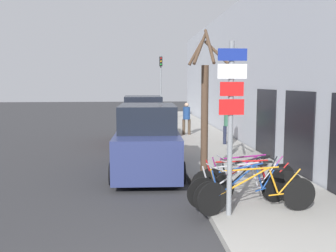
{
  "coord_description": "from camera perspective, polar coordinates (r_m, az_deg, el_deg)",
  "views": [
    {
      "loc": [
        -0.47,
        -4.19,
        2.78
      ],
      "look_at": [
        0.43,
        6.14,
        1.58
      ],
      "focal_mm": 40.0,
      "sensor_mm": 36.0,
      "label": 1
    }
  ],
  "objects": [
    {
      "name": "bicycle_3",
      "position": [
        8.63,
        11.89,
        -8.49
      ],
      "size": [
        2.48,
        0.49,
        0.94
      ],
      "rotation": [
        0.0,
        0.0,
        1.44
      ],
      "color": "black",
      "rests_on": "sidewalk_curb"
    },
    {
      "name": "parked_car_1",
      "position": [
        17.34,
        -3.83,
        0.69
      ],
      "size": [
        2.05,
        4.6,
        2.17
      ],
      "rotation": [
        0.0,
        0.0,
        0.0
      ],
      "color": "maroon",
      "rests_on": "ground"
    },
    {
      "name": "parked_car_0",
      "position": [
        11.6,
        -3.12,
        -2.37
      ],
      "size": [
        2.2,
        4.8,
        2.12
      ],
      "rotation": [
        0.0,
        0.0,
        -0.04
      ],
      "color": "navy",
      "rests_on": "ground"
    },
    {
      "name": "ground_plane",
      "position": [
        15.64,
        -3.17,
        -3.63
      ],
      "size": [
        80.0,
        80.0,
        0.0
      ],
      "primitive_type": "plane",
      "color": "#333335"
    },
    {
      "name": "sidewalk_curb",
      "position": [
        18.64,
        4.57,
        -1.75
      ],
      "size": [
        3.2,
        32.0,
        0.15
      ],
      "color": "#9E9B93",
      "rests_on": "ground"
    },
    {
      "name": "traffic_light",
      "position": [
        25.52,
        -1.1,
        7.19
      ],
      "size": [
        0.2,
        0.3,
        4.5
      ],
      "color": "gray",
      "rests_on": "sidewalk_curb"
    },
    {
      "name": "pedestrian_near",
      "position": [
        16.23,
        9.16,
        0.54
      ],
      "size": [
        0.43,
        0.36,
        1.62
      ],
      "rotation": [
        0.0,
        0.0,
        3.18
      ],
      "color": "#1E2338",
      "rests_on": "sidewalk_curb"
    },
    {
      "name": "bicycle_5",
      "position": [
        9.11,
        12.07,
        -7.67
      ],
      "size": [
        2.43,
        0.47,
        0.95
      ],
      "rotation": [
        0.0,
        0.0,
        1.69
      ],
      "color": "black",
      "rests_on": "sidewalk_curb"
    },
    {
      "name": "street_tree",
      "position": [
        10.11,
        5.63,
        2.57
      ],
      "size": [
        1.0,
        1.28,
        4.03
      ],
      "color": "#4C3828",
      "rests_on": "sidewalk_curb"
    },
    {
      "name": "pedestrian_far",
      "position": [
        19.0,
        2.84,
        1.49
      ],
      "size": [
        0.42,
        0.36,
        1.62
      ],
      "rotation": [
        0.0,
        0.0,
        -0.09
      ],
      "color": "#4C3D2D",
      "rests_on": "sidewalk_curb"
    },
    {
      "name": "bicycle_1",
      "position": [
        8.08,
        11.82,
        -9.54
      ],
      "size": [
        2.25,
        1.04,
        0.94
      ],
      "rotation": [
        0.0,
        0.0,
        1.99
      ],
      "color": "black",
      "rests_on": "sidewalk_curb"
    },
    {
      "name": "bicycle_0",
      "position": [
        7.89,
        13.2,
        -9.93
      ],
      "size": [
        2.56,
        0.44,
        0.95
      ],
      "rotation": [
        0.0,
        0.0,
        1.61
      ],
      "color": "black",
      "rests_on": "sidewalk_curb"
    },
    {
      "name": "bicycle_4",
      "position": [
        8.83,
        12.53,
        -8.17
      ],
      "size": [
        2.15,
        1.29,
        0.93
      ],
      "rotation": [
        0.0,
        0.0,
        2.11
      ],
      "color": "black",
      "rests_on": "sidewalk_curb"
    },
    {
      "name": "building_facade",
      "position": [
        18.74,
        10.03,
        7.9
      ],
      "size": [
        0.23,
        32.0,
        6.5
      ],
      "color": "#B2B7C1",
      "rests_on": "ground"
    },
    {
      "name": "bicycle_2",
      "position": [
        8.29,
        10.88,
        -9.15
      ],
      "size": [
        2.35,
        0.59,
        0.92
      ],
      "rotation": [
        0.0,
        0.0,
        1.76
      ],
      "color": "black",
      "rests_on": "sidewalk_curb"
    },
    {
      "name": "signpost",
      "position": [
        7.35,
        9.52,
        1.08
      ],
      "size": [
        0.57,
        0.12,
        3.42
      ],
      "color": "gray",
      "rests_on": "sidewalk_curb"
    }
  ]
}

